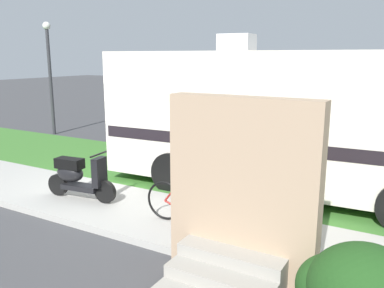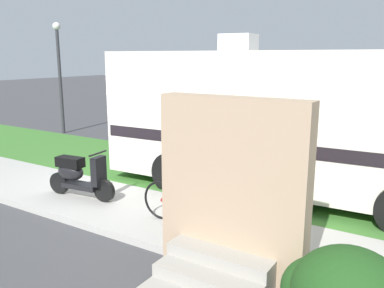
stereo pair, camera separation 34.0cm
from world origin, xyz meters
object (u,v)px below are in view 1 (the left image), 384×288
at_px(motorhome_rv, 291,116).
at_px(pickup_truck_near, 231,113).
at_px(scooter, 78,176).
at_px(bicycle, 193,203).
at_px(bottle_spare, 207,223).
at_px(bottle_green, 236,217).
at_px(street_lamp_post, 50,67).

height_order(motorhome_rv, pickup_truck_near, motorhome_rv).
xyz_separation_m(scooter, bicycle, (2.61, 0.01, -0.08)).
relative_size(bicycle, bottle_spare, 6.39).
bearing_deg(bottle_green, bicycle, -147.69).
bearing_deg(bottle_spare, motorhome_rv, 80.29).
xyz_separation_m(scooter, bottle_spare, (2.88, -0.04, -0.34)).
bearing_deg(bicycle, motorhome_rv, 74.70).
height_order(bicycle, bottle_spare, bicycle).
height_order(scooter, bottle_spare, scooter).
relative_size(motorhome_rv, pickup_truck_near, 1.49).
bearing_deg(bicycle, street_lamp_post, 151.05).
bearing_deg(motorhome_rv, bottle_green, -93.85).
relative_size(scooter, bottle_spare, 5.71).
bearing_deg(bottle_green, bottle_spare, -126.83).
distance_m(motorhome_rv, bottle_green, 2.79).
height_order(bicycle, bottle_green, bicycle).
xyz_separation_m(pickup_truck_near, street_lamp_post, (-6.35, -2.09, 1.50)).
xyz_separation_m(pickup_truck_near, bottle_green, (3.12, -6.62, -0.75)).
xyz_separation_m(scooter, pickup_truck_near, (0.09, 7.01, 0.41)).
relative_size(motorhome_rv, bicycle, 4.36).
distance_m(scooter, bicycle, 2.61).
xyz_separation_m(pickup_truck_near, bottle_spare, (2.80, -7.05, -0.75)).
height_order(motorhome_rv, bottle_spare, motorhome_rv).
relative_size(pickup_truck_near, bottle_spare, 18.71).
bearing_deg(motorhome_rv, street_lamp_post, 167.56).
height_order(scooter, pickup_truck_near, pickup_truck_near).
bearing_deg(bicycle, bottle_green, 32.31).
distance_m(bicycle, street_lamp_post, 10.33).
distance_m(pickup_truck_near, street_lamp_post, 6.85).
relative_size(pickup_truck_near, street_lamp_post, 1.26).
bearing_deg(pickup_truck_near, bottle_spare, -68.37).
bearing_deg(bottle_green, pickup_truck_near, 115.23).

